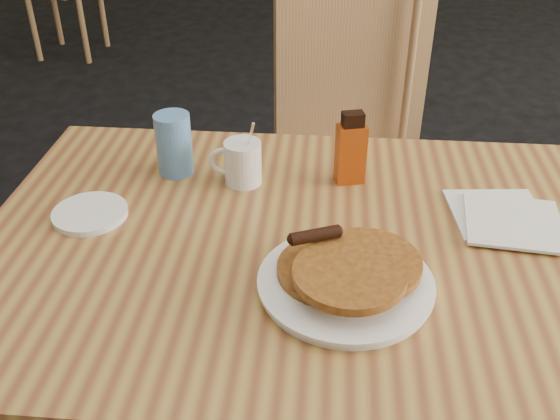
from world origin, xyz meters
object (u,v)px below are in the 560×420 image
object	(u,v)px
syrup_bottle	(351,150)
pancake_plate	(347,277)
main_table	(321,258)
coffee_mug	(242,162)
blue_tumbler	(174,144)
chair_main_far	(348,133)

from	to	relation	value
syrup_bottle	pancake_plate	bearing A→B (deg)	-106.13
pancake_plate	main_table	bearing A→B (deg)	110.69
main_table	coffee_mug	bearing A→B (deg)	134.53
pancake_plate	blue_tumbler	distance (m)	0.50
blue_tumbler	chair_main_far	bearing A→B (deg)	56.28
chair_main_far	syrup_bottle	xyz separation A→B (m)	(0.02, -0.51, 0.21)
main_table	blue_tumbler	distance (m)	0.40
chair_main_far	blue_tumbler	xyz separation A→B (m)	(-0.35, -0.53, 0.21)
main_table	coffee_mug	xyz separation A→B (m)	(-0.18, 0.18, 0.09)
syrup_bottle	main_table	bearing A→B (deg)	-117.92
pancake_plate	syrup_bottle	distance (m)	0.35
pancake_plate	chair_main_far	bearing A→B (deg)	91.64
chair_main_far	blue_tumbler	bearing A→B (deg)	-142.98
chair_main_far	pancake_plate	bearing A→B (deg)	-107.62
main_table	pancake_plate	distance (m)	0.15
coffee_mug	blue_tumbler	size ratio (longest dim) A/B	1.09
main_table	syrup_bottle	bearing A→B (deg)	79.77
chair_main_far	syrup_bottle	world-z (taller)	chair_main_far
chair_main_far	main_table	bearing A→B (deg)	-111.13
pancake_plate	syrup_bottle	bearing A→B (deg)	91.56
main_table	chair_main_far	size ratio (longest dim) A/B	1.31
chair_main_far	syrup_bottle	distance (m)	0.56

